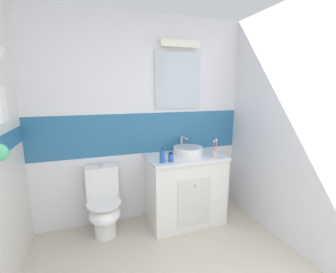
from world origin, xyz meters
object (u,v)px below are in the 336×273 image
Objects in this scene: toilet at (104,204)px; soap_dispenser at (162,157)px; sink_basin at (188,150)px; toothbrush_cup at (214,153)px; lotion_bottle_short at (171,157)px.

toilet is 4.49× the size of soap_dispenser.
sink_basin is 0.44m from soap_dispenser.
soap_dispenser is (-0.64, 0.01, 0.02)m from toothbrush_cup.
toothbrush_cup is 0.54m from lotion_bottle_short.
sink_basin is at bearing -0.40° from toilet.
toothbrush_cup is (1.27, -0.22, 0.54)m from toilet.
toothbrush_cup is 1.30× the size of soap_dispenser.
sink_basin reaches higher than toilet.
soap_dispenser is (-0.39, -0.20, 0.02)m from sink_basin.
sink_basin is at bearing 139.19° from toothbrush_cup.
toothbrush_cup is (0.25, -0.21, 0.00)m from sink_basin.
toothbrush_cup reaches higher than soap_dispenser.
toilet is at bearing 170.19° from toothbrush_cup.
sink_basin is 0.36m from lotion_bottle_short.
toothbrush_cup reaches higher than lotion_bottle_short.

